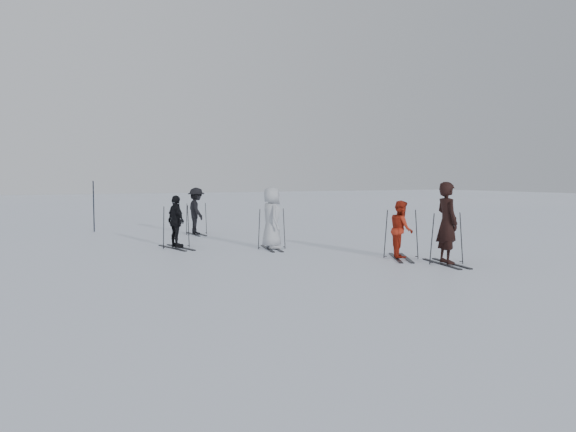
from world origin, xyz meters
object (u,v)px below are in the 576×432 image
object	(u,v)px
skier_near_dark	(447,224)
piste_marker	(94,206)
skier_grey	(272,218)
skier_uphill_far	(196,211)
skier_uphill_left	(176,222)
skier_red	(401,230)

from	to	relation	value
skier_near_dark	piste_marker	distance (m)	14.14
piste_marker	skier_grey	bearing A→B (deg)	-63.27
skier_near_dark	skier_uphill_far	xyz separation A→B (m)	(-3.26, 9.78, -0.14)
skier_uphill_left	skier_near_dark	bearing A→B (deg)	-150.40
skier_red	skier_uphill_left	world-z (taller)	skier_uphill_left
piste_marker	skier_uphill_far	bearing A→B (deg)	-39.85
skier_near_dark	piste_marker	bearing A→B (deg)	40.32
skier_near_dark	skier_uphill_far	distance (m)	10.31
skier_near_dark	skier_red	distance (m)	1.38
skier_uphill_far	piste_marker	xyz separation A→B (m)	(-3.29, 2.74, 0.14)
skier_grey	skier_uphill_left	distance (m)	2.91
skier_uphill_far	skier_near_dark	bearing A→B (deg)	-159.64
skier_red	skier_grey	size ratio (longest dim) A/B	0.82
skier_near_dark	piste_marker	size ratio (longest dim) A/B	1.00
skier_grey	skier_uphill_left	xyz separation A→B (m)	(-2.50, 1.48, -0.13)
skier_grey	piste_marker	size ratio (longest dim) A/B	0.92
skier_near_dark	skier_red	bearing A→B (deg)	28.74
skier_red	skier_grey	xyz separation A→B (m)	(-2.21, 3.34, 0.16)
skier_grey	skier_near_dark	bearing A→B (deg)	-137.55
skier_red	skier_uphill_left	bearing A→B (deg)	73.03
skier_near_dark	skier_uphill_left	size ratio (longest dim) A/B	1.28
skier_uphill_left	skier_uphill_far	world-z (taller)	skier_uphill_far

